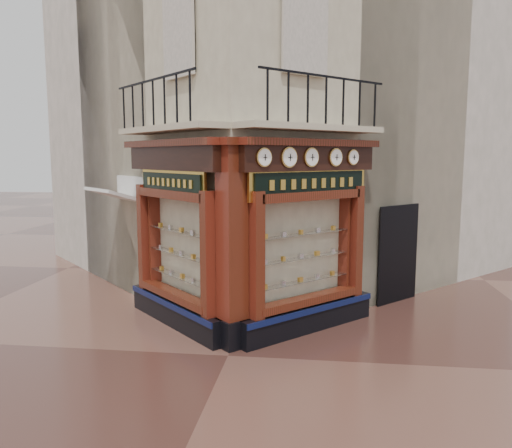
% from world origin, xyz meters
% --- Properties ---
extents(ground, '(80.00, 80.00, 0.00)m').
position_xyz_m(ground, '(0.00, 0.00, 0.00)').
color(ground, '#452620').
rests_on(ground, ground).
extents(main_building, '(11.31, 11.31, 12.00)m').
position_xyz_m(main_building, '(0.00, 6.16, 6.00)').
color(main_building, beige).
rests_on(main_building, ground).
extents(neighbour_left, '(11.31, 11.31, 11.00)m').
position_xyz_m(neighbour_left, '(-2.47, 8.63, 5.50)').
color(neighbour_left, beige).
rests_on(neighbour_left, ground).
extents(neighbour_right, '(11.31, 11.31, 11.00)m').
position_xyz_m(neighbour_right, '(2.47, 8.63, 5.50)').
color(neighbour_right, beige).
rests_on(neighbour_right, ground).
extents(shopfront_left, '(2.86, 2.86, 3.98)m').
position_xyz_m(shopfront_left, '(-1.41, 1.57, 1.98)').
color(shopfront_left, black).
rests_on(shopfront_left, ground).
extents(shopfront_right, '(2.86, 2.86, 3.98)m').
position_xyz_m(shopfront_right, '(1.41, 1.57, 1.98)').
color(shopfront_right, black).
rests_on(shopfront_right, ground).
extents(corner_pilaster, '(0.85, 0.85, 3.98)m').
position_xyz_m(corner_pilaster, '(0.00, 0.50, 1.95)').
color(corner_pilaster, black).
rests_on(corner_pilaster, ground).
extents(balcony, '(5.94, 2.97, 1.03)m').
position_xyz_m(balcony, '(0.00, 1.49, 4.22)').
color(balcony, beige).
rests_on(balcony, ground).
extents(clock_a, '(0.28, 0.28, 0.35)m').
position_xyz_m(clock_a, '(0.60, 0.50, 3.62)').
color(clock_a, gold).
rests_on(clock_a, ground).
extents(clock_b, '(0.31, 0.31, 0.39)m').
position_xyz_m(clock_b, '(1.04, 0.93, 3.62)').
color(clock_b, gold).
rests_on(clock_b, ground).
extents(clock_c, '(0.31, 0.31, 0.38)m').
position_xyz_m(clock_c, '(1.45, 1.35, 3.62)').
color(clock_c, gold).
rests_on(clock_c, ground).
extents(clock_d, '(0.30, 0.30, 0.37)m').
position_xyz_m(clock_d, '(1.94, 1.84, 3.62)').
color(clock_d, gold).
rests_on(clock_d, ground).
extents(clock_e, '(0.27, 0.27, 0.33)m').
position_xyz_m(clock_e, '(2.32, 2.21, 3.62)').
color(clock_e, gold).
rests_on(clock_e, ground).
extents(awning, '(1.89, 1.89, 0.37)m').
position_xyz_m(awning, '(-3.42, 3.22, 0.00)').
color(awning, silver).
rests_on(awning, ground).
extents(signboard_left, '(1.91, 1.91, 0.51)m').
position_xyz_m(signboard_left, '(-1.46, 1.51, 3.10)').
color(signboard_left, gold).
rests_on(signboard_left, ground).
extents(signboard_right, '(2.29, 2.29, 0.61)m').
position_xyz_m(signboard_right, '(1.46, 1.51, 3.10)').
color(signboard_right, gold).
rests_on(signboard_right, ground).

